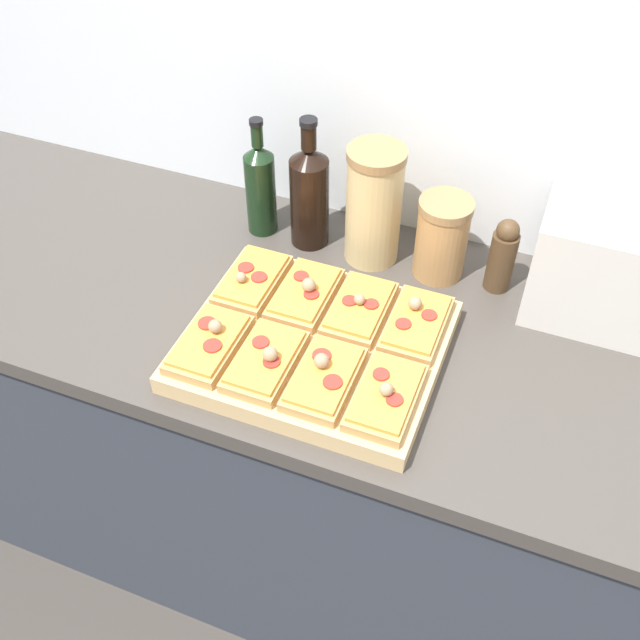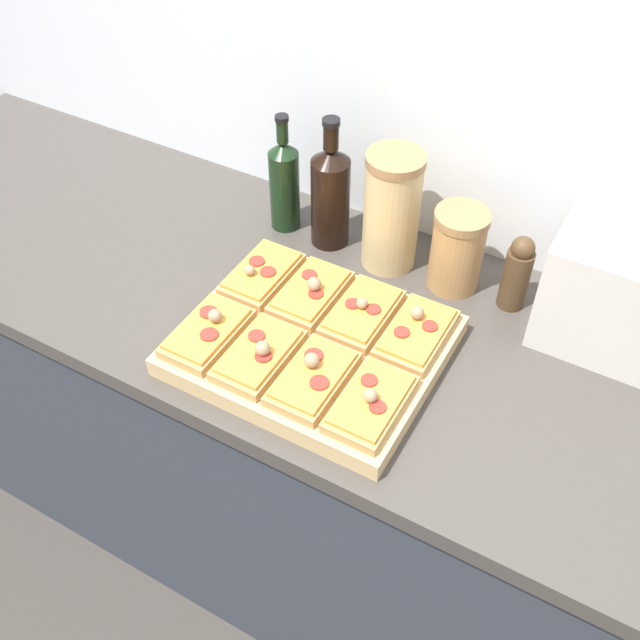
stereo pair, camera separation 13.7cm
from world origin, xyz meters
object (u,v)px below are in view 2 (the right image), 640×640
Objects in this scene: wine_bottle at (330,194)px; toaster_oven at (619,293)px; cutting_board at (312,345)px; grain_jar_tall at (392,211)px; olive_oil_bottle at (284,183)px; pepper_mill at (517,273)px; grain_jar_short at (457,249)px.

toaster_oven is at bearing -0.08° from wine_bottle.
grain_jar_tall is at bearing 88.60° from cutting_board.
olive_oil_bottle reaches higher than grain_jar_tall.
wine_bottle reaches higher than cutting_board.
pepper_mill is at bearing 48.08° from cutting_board.
pepper_mill is (0.28, 0.31, 0.06)m from cutting_board.
grain_jar_tall is 0.94× the size of toaster_oven.
grain_jar_tall reaches higher than pepper_mill.
cutting_board is at bearing -131.92° from pepper_mill.
wine_bottle is at bearing 0.00° from olive_oil_bottle.
grain_jar_short is at bearing 0.00° from wine_bottle.
grain_jar_tall is at bearing 179.89° from toaster_oven.
toaster_oven is at bearing -0.11° from grain_jar_tall.
olive_oil_bottle is 0.98× the size of toaster_oven.
grain_jar_short reaches higher than pepper_mill.
cutting_board is 0.40m from olive_oil_bottle.
toaster_oven is (0.31, -0.00, 0.03)m from grain_jar_short.
olive_oil_bottle reaches higher than pepper_mill.
toaster_oven is (0.59, -0.00, -0.01)m from wine_bottle.
pepper_mill is at bearing 0.00° from grain_jar_short.
wine_bottle reaches higher than grain_jar_tall.
olive_oil_bottle is at bearing 180.00° from grain_jar_short.
cutting_board is 1.71× the size of olive_oil_bottle.
olive_oil_bottle reaches higher than cutting_board.
olive_oil_bottle is at bearing 180.00° from grain_jar_tall.
grain_jar_tall is 0.45m from toaster_oven.
grain_jar_tall reaches higher than cutting_board.
grain_jar_short is (0.15, 0.00, -0.04)m from grain_jar_tall.
pepper_mill is at bearing 0.00° from olive_oil_bottle.
toaster_oven is at bearing -0.07° from olive_oil_bottle.
cutting_board is 0.56m from toaster_oven.
toaster_oven reaches higher than cutting_board.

